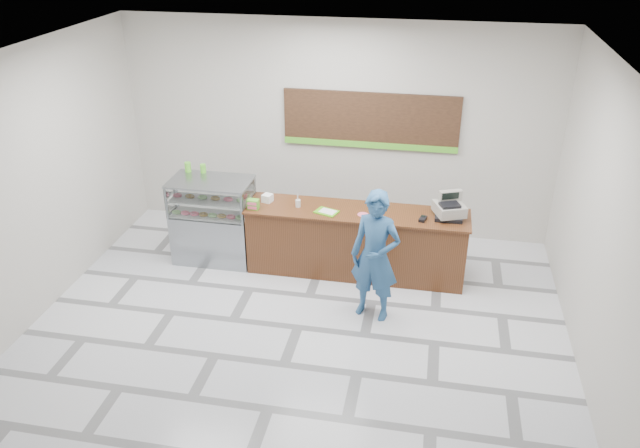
% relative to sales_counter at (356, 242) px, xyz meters
% --- Properties ---
extents(floor, '(7.00, 7.00, 0.00)m').
position_rel_sales_counter_xyz_m(floor, '(-0.55, -1.55, -0.52)').
color(floor, silver).
rests_on(floor, ground).
extents(back_wall, '(7.00, 0.00, 7.00)m').
position_rel_sales_counter_xyz_m(back_wall, '(-0.55, 1.45, 1.23)').
color(back_wall, beige).
rests_on(back_wall, floor).
extents(ceiling, '(7.00, 7.00, 0.00)m').
position_rel_sales_counter_xyz_m(ceiling, '(-0.55, -1.55, 2.98)').
color(ceiling, silver).
rests_on(ceiling, back_wall).
extents(sales_counter, '(3.26, 0.76, 1.03)m').
position_rel_sales_counter_xyz_m(sales_counter, '(0.00, 0.00, 0.00)').
color(sales_counter, '#582D16').
rests_on(sales_counter, floor).
extents(display_case, '(1.22, 0.72, 1.33)m').
position_rel_sales_counter_xyz_m(display_case, '(-2.22, -0.00, 0.16)').
color(display_case, gray).
rests_on(display_case, floor).
extents(menu_board, '(2.80, 0.06, 0.90)m').
position_rel_sales_counter_xyz_m(menu_board, '(-0.00, 1.41, 1.42)').
color(menu_board, black).
rests_on(menu_board, back_wall).
extents(cash_register, '(0.51, 0.52, 0.36)m').
position_rel_sales_counter_xyz_m(cash_register, '(1.31, 0.04, 0.65)').
color(cash_register, black).
rests_on(cash_register, sales_counter).
extents(card_terminal, '(0.12, 0.18, 0.04)m').
position_rel_sales_counter_xyz_m(card_terminal, '(0.95, -0.13, 0.53)').
color(card_terminal, black).
rests_on(card_terminal, sales_counter).
extents(serving_tray, '(0.38, 0.32, 0.02)m').
position_rel_sales_counter_xyz_m(serving_tray, '(-0.42, -0.13, 0.52)').
color(serving_tray, '#58B917').
rests_on(serving_tray, sales_counter).
extents(napkin_box, '(0.17, 0.17, 0.12)m').
position_rel_sales_counter_xyz_m(napkin_box, '(-1.36, 0.06, 0.57)').
color(napkin_box, white).
rests_on(napkin_box, sales_counter).
extents(straw_cup, '(0.07, 0.07, 0.11)m').
position_rel_sales_counter_xyz_m(straw_cup, '(-0.87, -0.03, 0.57)').
color(straw_cup, silver).
rests_on(straw_cup, sales_counter).
extents(promo_box, '(0.17, 0.11, 0.15)m').
position_rel_sales_counter_xyz_m(promo_box, '(-1.50, -0.22, 0.59)').
color(promo_box, '#58BB2B').
rests_on(promo_box, sales_counter).
extents(donut_decal, '(0.16, 0.16, 0.00)m').
position_rel_sales_counter_xyz_m(donut_decal, '(0.10, -0.11, 0.52)').
color(donut_decal, '#FF6081').
rests_on(donut_decal, sales_counter).
extents(green_cup_left, '(0.10, 0.10, 0.15)m').
position_rel_sales_counter_xyz_m(green_cup_left, '(-2.67, 0.27, 0.89)').
color(green_cup_left, '#58BB2B').
rests_on(green_cup_left, display_case).
extents(green_cup_right, '(0.09, 0.09, 0.13)m').
position_rel_sales_counter_xyz_m(green_cup_right, '(-2.42, 0.28, 0.88)').
color(green_cup_right, '#58BB2B').
rests_on(green_cup_right, display_case).
extents(customer, '(0.75, 0.59, 1.82)m').
position_rel_sales_counter_xyz_m(customer, '(0.39, -1.06, 0.39)').
color(customer, '#295584').
rests_on(customer, floor).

